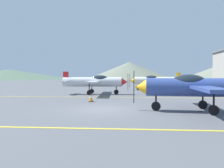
% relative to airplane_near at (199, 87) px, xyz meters
% --- Properties ---
extents(ground_plane, '(400.00, 400.00, 0.00)m').
position_rel_airplane_near_xyz_m(ground_plane, '(-5.67, 0.46, -1.45)').
color(ground_plane, '#54565B').
extents(apron_line_near, '(80.00, 0.16, 0.01)m').
position_rel_airplane_near_xyz_m(apron_line_near, '(-5.67, -4.38, -1.44)').
color(apron_line_near, yellow).
rests_on(apron_line_near, ground_plane).
extents(apron_line_far, '(80.00, 0.16, 0.01)m').
position_rel_airplane_near_xyz_m(apron_line_far, '(-5.67, 7.96, -1.44)').
color(apron_line_far, yellow).
rests_on(apron_line_far, ground_plane).
extents(airplane_near, '(7.47, 8.59, 2.57)m').
position_rel_airplane_near_xyz_m(airplane_near, '(0.00, 0.00, 0.00)').
color(airplane_near, '#33478C').
rests_on(airplane_near, ground_plane).
extents(airplane_mid, '(7.43, 8.57, 2.57)m').
position_rel_airplane_near_xyz_m(airplane_mid, '(-7.82, 11.22, 0.00)').
color(airplane_mid, silver).
rests_on(airplane_mid, ground_plane).
extents(airplane_far, '(7.39, 8.53, 2.57)m').
position_rel_airplane_near_xyz_m(airplane_far, '(-0.13, 18.65, 0.00)').
color(airplane_far, silver).
rests_on(airplane_far, ground_plane).
extents(traffic_cone_front, '(0.36, 0.36, 0.59)m').
position_rel_airplane_near_xyz_m(traffic_cone_front, '(-7.04, 4.27, -1.16)').
color(traffic_cone_front, black).
rests_on(traffic_cone_front, ground_plane).
extents(hill_left, '(81.03, 81.03, 6.34)m').
position_rel_airplane_near_xyz_m(hill_left, '(-80.10, 118.65, 1.72)').
color(hill_left, '#4C6651').
rests_on(hill_left, ground_plane).
extents(hill_centerleft, '(54.04, 54.04, 11.05)m').
position_rel_airplane_near_xyz_m(hill_centerleft, '(-3.17, 122.25, 4.08)').
color(hill_centerleft, slate).
rests_on(hill_centerleft, ground_plane).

